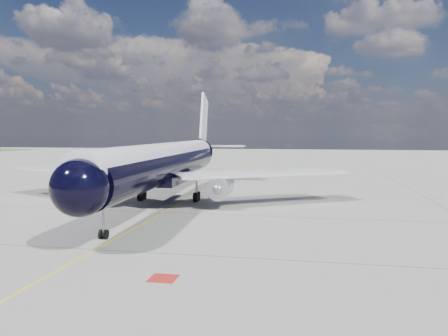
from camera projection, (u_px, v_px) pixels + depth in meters
The scene contains 4 objects.
ground at pixel (207, 189), 65.63m from camera, with size 320.00×320.00×0.00m, color gray.
taxiway_centerline at pixel (199, 193), 60.73m from camera, with size 0.16×160.00×0.01m, color yellow.
red_marking at pixel (163, 278), 25.19m from camera, with size 1.60×1.60×0.01m, color maroon.
main_airliner at pixel (168, 162), 53.31m from camera, with size 43.72×53.26×15.39m.
Camera 1 is at (14.94, -33.48, 8.39)m, focal length 35.00 mm.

